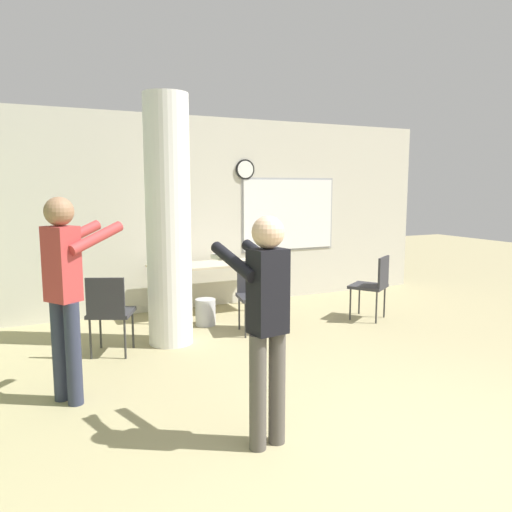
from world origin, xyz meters
TOP-DOWN VIEW (x-y plane):
  - ground_plane at (0.00, 0.00)m, footprint 24.00×24.00m
  - wall_back at (0.03, 5.06)m, footprint 8.00×0.15m
  - support_pillar at (-0.85, 3.49)m, footprint 0.50×0.50m
  - folding_table at (0.05, 4.54)m, footprint 1.73×0.62m
  - bottle_on_table at (-0.40, 4.69)m, footprint 0.06×0.06m
  - waste_bin at (-0.24, 4.02)m, footprint 0.26×0.26m
  - chair_table_front at (0.23, 3.49)m, footprint 0.52×0.52m
  - chair_near_pillar at (-1.56, 3.34)m, footprint 0.58×0.58m
  - chair_mid_room at (1.91, 3.30)m, footprint 0.61×0.61m
  - person_playing_front at (-0.90, 0.97)m, footprint 0.41×0.61m
  - person_watching_back at (-2.05, 2.31)m, footprint 0.69×0.61m

SIDE VIEW (x-z plane):
  - ground_plane at x=0.00m, z-range 0.00..0.00m
  - waste_bin at x=-0.24m, z-range 0.00..0.34m
  - chair_table_front at x=0.23m, z-range 0.08..0.95m
  - chair_near_pillar at x=-1.56m, z-range 0.08..0.95m
  - chair_mid_room at x=1.91m, z-range 0.08..0.95m
  - folding_table at x=0.05m, z-range 0.31..1.03m
  - bottle_on_table at x=-0.40m, z-range 0.69..0.96m
  - person_playing_front at x=-0.90m, z-range 0.14..1.75m
  - person_watching_back at x=-2.05m, z-range 0.15..1.87m
  - wall_back at x=0.03m, z-range 0.00..2.80m
  - support_pillar at x=-0.85m, z-range 0.00..2.80m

